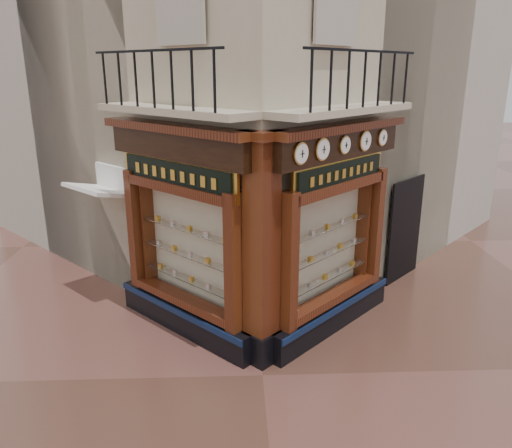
{
  "coord_description": "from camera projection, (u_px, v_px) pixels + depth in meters",
  "views": [
    {
      "loc": [
        -0.4,
        -7.15,
        4.87
      ],
      "look_at": [
        -0.03,
        2.0,
        2.02
      ],
      "focal_mm": 35.0,
      "sensor_mm": 36.0,
      "label": 1
    }
  ],
  "objects": [
    {
      "name": "awning",
      "position": [
        108.0,
        297.0,
        11.11
      ],
      "size": [
        1.61,
        1.61,
        0.27
      ],
      "primitive_type": null,
      "rotation": [
        0.23,
        0.0,
        2.36
      ],
      "color": "white",
      "rests_on": "ground"
    },
    {
      "name": "signboard_left",
      "position": [
        176.0,
        174.0,
        8.76
      ],
      "size": [
        2.21,
        2.21,
        0.59
      ],
      "rotation": [
        0.0,
        0.0,
        2.36
      ],
      "color": "gold",
      "rests_on": "ground"
    },
    {
      "name": "clock_c",
      "position": [
        345.0,
        145.0,
        8.58
      ],
      "size": [
        0.26,
        0.26,
        0.32
      ],
      "rotation": [
        0.0,
        0.0,
        0.79
      ],
      "color": "#A87A38",
      "rests_on": "ground"
    },
    {
      "name": "clock_a",
      "position": [
        301.0,
        154.0,
        7.71
      ],
      "size": [
        0.29,
        0.29,
        0.36
      ],
      "rotation": [
        0.0,
        0.0,
        0.79
      ],
      "color": "#A87A38",
      "rests_on": "ground"
    },
    {
      "name": "neighbour_right",
      "position": [
        330.0,
        47.0,
        14.98
      ],
      "size": [
        11.31,
        11.31,
        11.0
      ],
      "primitive_type": "cube",
      "rotation": [
        0.0,
        0.0,
        0.79
      ],
      "color": "#B0A79A",
      "rests_on": "ground"
    },
    {
      "name": "shopfront_right",
      "position": [
        334.0,
        232.0,
        9.25
      ],
      "size": [
        2.86,
        2.86,
        3.98
      ],
      "rotation": [
        0.0,
        0.0,
        0.79
      ],
      "color": "black",
      "rests_on": "ground"
    },
    {
      "name": "clock_b",
      "position": [
        322.0,
        149.0,
        8.11
      ],
      "size": [
        0.3,
        0.3,
        0.38
      ],
      "rotation": [
        0.0,
        0.0,
        0.79
      ],
      "color": "#A87A38",
      "rests_on": "ground"
    },
    {
      "name": "clock_d",
      "position": [
        365.0,
        141.0,
        9.05
      ],
      "size": [
        0.3,
        0.3,
        0.38
      ],
      "rotation": [
        0.0,
        0.0,
        0.79
      ],
      "color": "#A87A38",
      "rests_on": "ground"
    },
    {
      "name": "neighbour_left",
      "position": [
        165.0,
        47.0,
        14.79
      ],
      "size": [
        11.31,
        11.31,
        11.0
      ],
      "primitive_type": "cube",
      "rotation": [
        0.0,
        0.0,
        0.79
      ],
      "color": "#B0A79A",
      "rests_on": "ground"
    },
    {
      "name": "shopfront_left",
      "position": [
        182.0,
        234.0,
        9.14
      ],
      "size": [
        2.86,
        2.86,
        3.98
      ],
      "rotation": [
        0.0,
        0.0,
        2.36
      ],
      "color": "black",
      "rests_on": "ground"
    },
    {
      "name": "clock_e",
      "position": [
        382.0,
        138.0,
        9.48
      ],
      "size": [
        0.26,
        0.26,
        0.32
      ],
      "rotation": [
        0.0,
        0.0,
        0.79
      ],
      "color": "#A87A38",
      "rests_on": "ground"
    },
    {
      "name": "corner_pilaster",
      "position": [
        261.0,
        255.0,
        8.19
      ],
      "size": [
        0.85,
        0.85,
        3.98
      ],
      "rotation": [
        0.0,
        0.0,
        0.79
      ],
      "color": "black",
      "rests_on": "ground"
    },
    {
      "name": "main_building",
      "position": [
        250.0,
        21.0,
        12.38
      ],
      "size": [
        11.31,
        11.31,
        12.0
      ],
      "primitive_type": "cube",
      "rotation": [
        0.0,
        0.0,
        0.79
      ],
      "color": "#C0B296",
      "rests_on": "ground"
    },
    {
      "name": "balcony",
      "position": [
        259.0,
        109.0,
        8.45
      ],
      "size": [
        5.94,
        2.97,
        1.03
      ],
      "color": "#C0B296",
      "rests_on": "ground"
    },
    {
      "name": "signboard_right",
      "position": [
        341.0,
        173.0,
        8.87
      ],
      "size": [
        1.97,
        1.97,
        0.53
      ],
      "rotation": [
        0.0,
        0.0,
        0.79
      ],
      "color": "gold",
      "rests_on": "ground"
    },
    {
      "name": "ground",
      "position": [
        263.0,
        375.0,
        8.29
      ],
      "size": [
        80.0,
        80.0,
        0.0
      ],
      "primitive_type": "plane",
      "color": "#4E2E24",
      "rests_on": "ground"
    }
  ]
}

